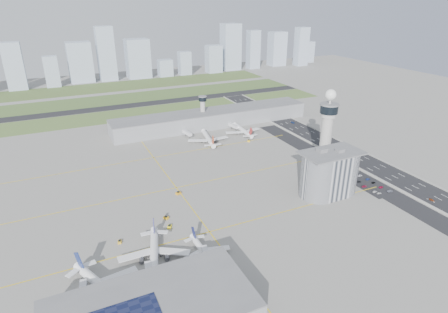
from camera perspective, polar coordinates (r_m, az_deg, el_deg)
name	(u,v)px	position (r m, az deg, el deg)	size (l,w,h in m)	color
ground	(246,195)	(258.78, 3.33, -5.83)	(1000.00, 1000.00, 0.00)	gray
grass_strip_0	(139,113)	(450.12, -12.81, 6.47)	(480.00, 50.00, 0.08)	#4B602D
grass_strip_1	(126,98)	(521.21, -14.74, 8.55)	(480.00, 60.00, 0.08)	#4B6530
grass_strip_2	(115,86)	(598.09, -16.31, 10.21)	(480.00, 70.00, 0.08)	#43592A
runway	(132,105)	(485.04, -13.83, 7.57)	(480.00, 22.00, 0.10)	black
highway	(371,165)	(324.73, 21.49, -1.21)	(28.00, 500.00, 0.10)	black
barrier_left	(358,167)	(314.98, 19.73, -1.59)	(0.60, 500.00, 1.20)	#9E9E99
barrier_right	(384,161)	(334.37, 23.18, -0.69)	(0.60, 500.00, 1.20)	#9E9E99
landside_road	(356,176)	(301.62, 19.51, -2.78)	(18.00, 260.00, 0.08)	black
parking_lot	(366,183)	(292.94, 20.82, -3.77)	(20.00, 44.00, 0.10)	black
taxiway_line_h_0	(209,232)	(220.92, -2.23, -11.41)	(260.00, 0.60, 0.01)	yellow
taxiway_line_h_1	(176,188)	(269.35, -7.29, -4.75)	(260.00, 0.60, 0.01)	yellow
taxiway_line_h_2	(154,158)	(321.69, -10.69, -0.16)	(260.00, 0.60, 0.01)	yellow
taxiway_line_v	(176,188)	(269.35, -7.29, -4.75)	(0.60, 260.00, 0.01)	yellow
control_tower	(327,128)	(289.19, 15.41, 4.15)	(14.00, 14.00, 64.50)	#ADAAA5
secondary_tower	(203,109)	(389.79, -3.25, 7.31)	(8.60, 8.60, 31.90)	#ADAAA5
admin_building	(329,173)	(263.19, 15.74, -2.46)	(42.00, 24.00, 33.50)	#B2B2B7
terminal_pier	(213,118)	(394.84, -1.76, 5.89)	(210.00, 32.00, 15.80)	gray
airplane_near_a	(102,283)	(186.88, -18.09, -17.82)	(44.77, 38.06, 12.54)	white
airplane_near_b	(154,250)	(200.09, -10.66, -13.85)	(44.25, 37.62, 12.39)	white
airplane_near_c	(205,250)	(199.27, -2.94, -14.09)	(34.33, 29.18, 9.61)	white
airplane_far_a	(208,135)	(349.01, -2.45, 3.25)	(45.29, 38.50, 12.68)	white
airplane_far_b	(243,128)	(371.16, 2.85, 4.42)	(42.83, 36.41, 11.99)	white
jet_bridge_near_0	(82,306)	(183.81, -20.84, -20.52)	(14.00, 3.00, 5.70)	silver
jet_bridge_near_1	(150,285)	(185.74, -11.17, -18.65)	(14.00, 3.00, 5.70)	silver
jet_bridge_near_2	(210,267)	(192.38, -2.16, -16.41)	(14.00, 3.00, 5.70)	silver
jet_bridge_far_0	(184,132)	(369.26, -6.17, 3.69)	(14.00, 3.00, 5.70)	silver
jet_bridge_far_1	(229,125)	(387.35, 0.84, 4.77)	(14.00, 3.00, 5.70)	silver
tug_0	(120,242)	(219.58, -15.62, -12.37)	(1.95, 2.83, 1.64)	gold
tug_1	(170,226)	(226.17, -8.29, -10.48)	(2.16, 3.13, 1.82)	yellow
tug_2	(166,217)	(234.61, -8.82, -9.16)	(2.17, 3.15, 1.83)	gold
tug_3	(178,193)	(260.51, -6.99, -5.52)	(2.32, 3.38, 1.96)	orange
tug_4	(209,145)	(340.14, -2.27, 1.70)	(1.90, 2.77, 1.61)	yellow
tug_5	(249,141)	(351.80, 3.80, 2.44)	(2.20, 3.19, 1.86)	yellow
car_lot_0	(379,193)	(280.34, 22.55, -5.18)	(1.34, 3.33, 1.13)	silver
car_lot_1	(375,192)	(281.26, 22.01, -4.98)	(1.26, 3.62, 1.19)	gray
car_lot_2	(364,186)	(286.29, 20.60, -4.27)	(1.80, 3.90, 1.08)	#AF1D46
car_lot_3	(359,181)	(291.92, 19.84, -3.60)	(1.57, 3.87, 1.12)	black
car_lot_4	(352,178)	(295.91, 18.96, -3.11)	(1.32, 3.27, 1.12)	#111551
car_lot_5	(346,175)	(299.17, 18.15, -2.70)	(1.19, 3.41, 1.12)	white
car_lot_6	(390,191)	(286.05, 23.98, -4.84)	(2.07, 4.49, 1.25)	#969AAC
car_lot_7	(381,187)	(289.45, 22.81, -4.32)	(1.52, 3.73, 1.08)	#B30D39
car_lot_8	(373,182)	(294.24, 21.81, -3.69)	(1.36, 3.38, 1.15)	black
car_lot_9	(368,179)	(297.91, 21.08, -3.23)	(1.34, 3.85, 1.27)	#14204F
car_lot_10	(360,176)	(301.72, 19.99, -2.74)	(1.84, 3.98, 1.11)	silver
car_lot_11	(353,172)	(306.39, 19.08, -2.19)	(1.78, 4.37, 1.27)	gray
car_hw_0	(432,200)	(286.66, 29.10, -5.80)	(1.44, 3.59, 1.22)	maroon
car_hw_1	(339,148)	(349.50, 17.17, 1.22)	(1.38, 3.96, 1.31)	black
car_hw_2	(293,122)	(410.34, 10.44, 5.12)	(2.08, 4.51, 1.25)	navy
car_hw_4	(253,109)	(453.03, 4.48, 7.16)	(1.53, 3.80, 1.29)	gray
skyline_bldg_5	(14,66)	(625.62, -29.33, 11.89)	(25.49, 20.39, 66.89)	#9EADC1
skyline_bldg_6	(52,72)	(624.32, -24.78, 11.67)	(20.04, 16.03, 45.20)	#9EADC1
skyline_bldg_7	(80,62)	(643.76, -21.07, 13.27)	(35.76, 28.61, 61.22)	#9EADC1
skyline_bldg_8	(106,54)	(641.36, -17.52, 14.70)	(26.33, 21.06, 83.39)	#9EADC1
skyline_bldg_9	(138,59)	(652.42, -13.00, 14.34)	(36.96, 29.57, 62.11)	#9EADC1
skyline_bldg_10	(165,68)	(657.48, -8.95, 13.19)	(23.01, 18.41, 27.75)	#9EADC1
skyline_bldg_11	(185,63)	(666.85, -6.01, 13.96)	(20.22, 16.18, 38.97)	#9EADC1
skyline_bldg_12	(214,59)	(683.91, -1.57, 14.64)	(26.14, 20.92, 46.89)	#9EADC1
skyline_bldg_13	(231,47)	(708.74, 1.02, 16.35)	(32.26, 25.81, 81.20)	#9EADC1
skyline_bldg_14	(253,50)	(723.67, 4.48, 15.93)	(21.59, 17.28, 68.75)	#9EADC1
skyline_bldg_15	(277,49)	(761.76, 8.08, 15.94)	(30.25, 24.20, 63.40)	#9EADC1
skyline_bldg_16	(301,47)	(769.51, 11.70, 16.09)	(23.04, 18.43, 71.56)	#9EADC1
skyline_bldg_17	(307,52)	(814.88, 12.59, 15.31)	(22.64, 18.11, 41.06)	#9EADC1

